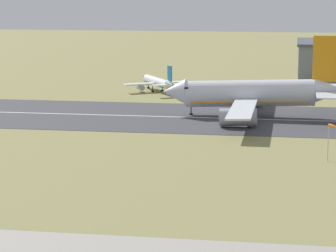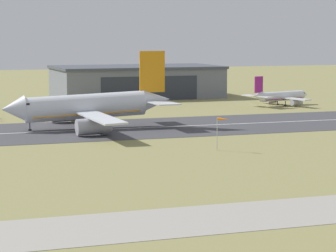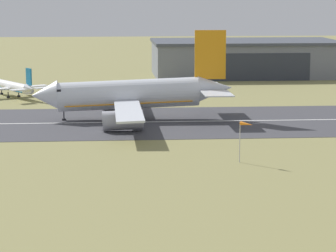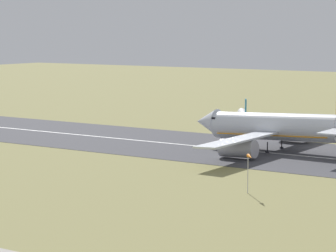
{
  "view_description": "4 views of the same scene",
  "coord_description": "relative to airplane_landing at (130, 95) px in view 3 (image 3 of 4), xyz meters",
  "views": [
    {
      "loc": [
        -6.37,
        -61.8,
        31.03
      ],
      "look_at": [
        -25.99,
        59.09,
        8.69
      ],
      "focal_mm": 85.0,
      "sensor_mm": 36.0,
      "label": 1
    },
    {
      "loc": [
        -62.82,
        -68.77,
        23.59
      ],
      "look_at": [
        -14.11,
        68.12,
        6.44
      ],
      "focal_mm": 85.0,
      "sensor_mm": 36.0,
      "label": 2
    },
    {
      "loc": [
        -21.85,
        -46.12,
        27.04
      ],
      "look_at": [
        -12.56,
        69.73,
        7.3
      ],
      "focal_mm": 85.0,
      "sensor_mm": 36.0,
      "label": 3
    },
    {
      "loc": [
        59.91,
        -38.82,
        27.26
      ],
      "look_at": [
        -17.81,
        79.07,
        9.89
      ],
      "focal_mm": 85.0,
      "sensor_mm": 36.0,
      "label": 4
    }
  ],
  "objects": [
    {
      "name": "runway_strip",
      "position": [
        16.46,
        -3.51,
        -5.21
      ],
      "size": [
        517.07,
        40.73,
        0.06
      ],
      "primitive_type": "cube",
      "color": "#3D3D42",
      "rests_on": "ground_plane"
    },
    {
      "name": "airplane_parked_west",
      "position": [
        -28.84,
        38.39,
        -2.55
      ],
      "size": [
        19.17,
        21.52,
        8.25
      ],
      "color": "white",
      "rests_on": "ground_plane"
    },
    {
      "name": "hangar_building",
      "position": [
        39.88,
        86.66,
        0.51
      ],
      "size": [
        59.42,
        31.97,
        11.47
      ],
      "color": "slate",
      "rests_on": "ground_plane"
    },
    {
      "name": "windsock_pole",
      "position": [
        16.74,
        -45.21,
        0.76
      ],
      "size": [
        2.05,
        2.26,
        6.69
      ],
      "color": "#B7B7BC",
      "rests_on": "ground_plane"
    },
    {
      "name": "airplane_landing",
      "position": [
        0.0,
        0.0,
        0.0
      ],
      "size": [
        42.84,
        60.57,
        18.95
      ],
      "color": "silver",
      "rests_on": "ground_plane"
    },
    {
      "name": "runway_centreline",
      "position": [
        16.46,
        -3.51,
        -5.18
      ],
      "size": [
        465.36,
        0.7,
        0.01
      ],
      "primitive_type": "cube",
      "color": "silver",
      "rests_on": "runway_strip"
    },
    {
      "name": "ground_plane",
      "position": [
        16.46,
        -62.36,
        -5.24
      ],
      "size": [
        757.07,
        757.07,
        0.0
      ],
      "primitive_type": "plane",
      "color": "olive"
    }
  ]
}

